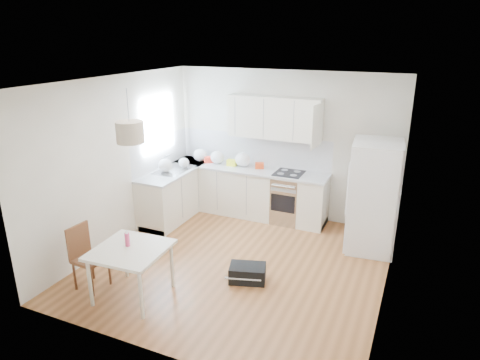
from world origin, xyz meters
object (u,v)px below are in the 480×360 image
at_px(dining_table, 131,254).
at_px(dining_chair, 90,258).
at_px(refrigerator, 374,196).
at_px(gym_bag, 248,273).

bearing_deg(dining_table, dining_chair, -178.58).
xyz_separation_m(refrigerator, gym_bag, (-1.42, -1.73, -0.76)).
relative_size(dining_table, dining_chair, 1.05).
bearing_deg(dining_chair, refrigerator, 43.67).
bearing_deg(dining_chair, dining_table, 8.58).
distance_m(dining_table, dining_chair, 0.67).
bearing_deg(gym_bag, dining_chair, -168.96).
bearing_deg(refrigerator, dining_chair, -145.97).
height_order(dining_table, dining_chair, dining_chair).
relative_size(refrigerator, gym_bag, 3.51).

